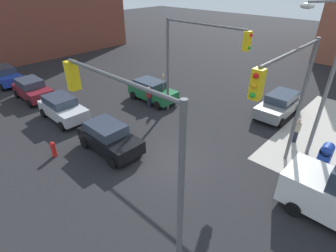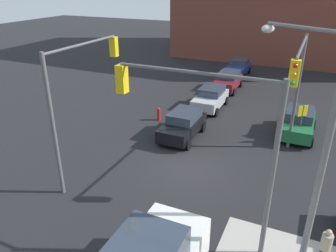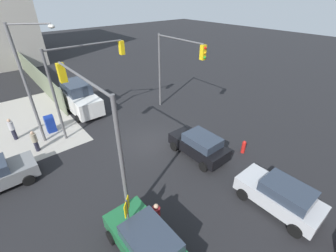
% 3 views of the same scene
% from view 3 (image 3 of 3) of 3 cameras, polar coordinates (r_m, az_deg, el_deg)
% --- Properties ---
extents(ground_plane, '(120.00, 120.00, 0.00)m').
position_cam_3_polar(ground_plane, '(16.48, -4.60, -4.23)').
color(ground_plane, black).
extents(construction_fence, '(19.11, 0.12, 2.40)m').
position_cam_3_polar(construction_fence, '(30.17, -30.48, 10.92)').
color(construction_fence, slate).
rests_on(construction_fence, ground).
extents(traffic_signal_nw_corner, '(6.05, 0.36, 6.50)m').
position_cam_3_polar(traffic_signal_nw_corner, '(10.63, -18.56, 2.28)').
color(traffic_signal_nw_corner, '#59595B').
rests_on(traffic_signal_nw_corner, ground).
extents(traffic_signal_se_corner, '(5.32, 0.36, 6.50)m').
position_cam_3_polar(traffic_signal_se_corner, '(18.83, 1.73, 16.08)').
color(traffic_signal_se_corner, '#59595B').
rests_on(traffic_signal_se_corner, ground).
extents(traffic_signal_ne_corner, '(0.36, 5.79, 6.50)m').
position_cam_3_polar(traffic_signal_ne_corner, '(17.19, -20.78, 12.75)').
color(traffic_signal_ne_corner, '#59595B').
rests_on(traffic_signal_ne_corner, ground).
extents(street_lamp_corner, '(1.62, 2.34, 8.00)m').
position_cam_3_polar(street_lamp_corner, '(16.96, -31.56, 10.11)').
color(street_lamp_corner, slate).
rests_on(street_lamp_corner, ground).
extents(warning_sign_two_way, '(0.48, 0.48, 2.40)m').
position_cam_3_polar(warning_sign_two_way, '(10.07, -10.19, -20.95)').
color(warning_sign_two_way, '#4C4C4C').
rests_on(warning_sign_two_way, ground).
extents(mailbox_blue, '(0.56, 0.64, 1.43)m').
position_cam_3_polar(mailbox_blue, '(19.57, -27.81, 0.70)').
color(mailbox_blue, navy).
rests_on(mailbox_blue, ground).
extents(fire_hydrant, '(0.26, 0.26, 0.94)m').
position_cam_3_polar(fire_hydrant, '(16.05, 18.64, -4.98)').
color(fire_hydrant, red).
rests_on(fire_hydrant, ground).
extents(sedan_green, '(4.07, 2.02, 1.62)m').
position_cam_3_polar(sedan_green, '(10.19, -5.31, -27.34)').
color(sedan_green, '#1E6638').
rests_on(sedan_green, ground).
extents(hatchback_black, '(4.01, 2.02, 1.62)m').
position_cam_3_polar(hatchback_black, '(14.92, 7.89, -4.73)').
color(hatchback_black, black).
rests_on(hatchback_black, ground).
extents(coupe_silver, '(4.00, 2.02, 1.62)m').
position_cam_3_polar(coupe_silver, '(12.87, 26.60, -15.45)').
color(coupe_silver, '#B7BABF').
rests_on(coupe_silver, ground).
extents(van_white_delivery, '(5.40, 2.32, 2.62)m').
position_cam_3_polar(van_white_delivery, '(21.80, -21.61, 6.71)').
color(van_white_delivery, white).
rests_on(van_white_delivery, ground).
extents(pedestrian_crossing, '(0.36, 0.36, 1.58)m').
position_cam_3_polar(pedestrian_crossing, '(17.65, -30.71, -3.27)').
color(pedestrian_crossing, '#9E937A').
rests_on(pedestrian_crossing, ground).
extents(pedestrian_waiting, '(0.36, 0.36, 1.64)m').
position_cam_3_polar(pedestrian_waiting, '(10.84, -2.94, -21.95)').
color(pedestrian_waiting, maroon).
rests_on(pedestrian_waiting, ground).
extents(pedestrian_walking_north, '(0.36, 0.36, 1.72)m').
position_cam_3_polar(pedestrian_walking_north, '(19.89, -34.83, -0.59)').
color(pedestrian_walking_north, '#B2B2B7').
rests_on(pedestrian_walking_north, ground).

